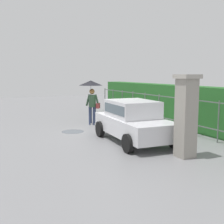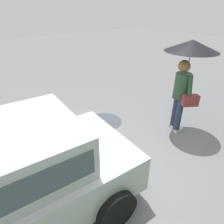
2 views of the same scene
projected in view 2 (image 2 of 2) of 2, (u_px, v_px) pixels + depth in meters
The scene contains 3 objects.
ground_plane at pixel (122, 169), 3.67m from camera, with size 40.00×40.00×0.00m, color slate.
pedestrian at pixel (188, 63), 4.10m from camera, with size 1.11×1.11×2.11m.
puddle_near at pixel (104, 122), 5.16m from camera, with size 0.94×0.94×0.00m, color #4C545B.
Camera 2 is at (1.81, 2.01, 2.71)m, focal length 31.01 mm.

